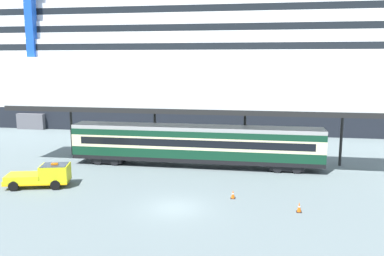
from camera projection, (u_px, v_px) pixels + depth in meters
The scene contains 8 objects.
ground_plane at pixel (175, 208), 28.86m from camera, with size 400.00×400.00×0.00m, color slate.
cruise_ship at pixel (326, 62), 68.50m from camera, with size 163.10×31.34×30.10m.
platform_canopy at pixel (196, 107), 39.64m from camera, with size 38.51×5.09×6.27m.
train_carriage at pixel (195, 144), 39.85m from camera, with size 24.93×2.81×4.11m.
service_truck at pixel (44, 175), 33.60m from camera, with size 5.54×3.28×2.02m.
traffic_cone_near at pixel (233, 194), 30.79m from camera, with size 0.36×0.36×0.67m.
traffic_cone_mid at pixel (299, 207), 27.99m from camera, with size 0.36×0.36×0.73m.
dockside_crane at pixel (34, 15), 60.76m from camera, with size 13.26×4.40×58.12m.
Camera 1 is at (5.71, -26.91, 10.53)m, focal length 37.34 mm.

